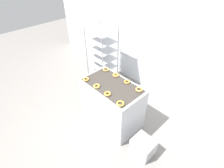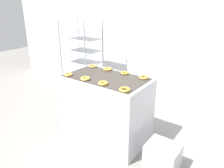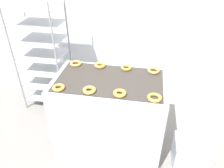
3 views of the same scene
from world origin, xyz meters
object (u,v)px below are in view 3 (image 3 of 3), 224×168
Objects in this scene: baking_rack_cart at (43,54)px; fryer_machine at (110,114)px; donut_near_midleft at (89,90)px; glaze_bin at (191,153)px; donut_near_right at (154,98)px; donut_near_left at (59,88)px; donut_far_right at (154,71)px; donut_far_left at (76,63)px; donut_far_midright at (126,68)px; donut_near_midright at (120,93)px; donut_far_midleft at (100,65)px.

fryer_machine is at bearing -32.85° from baking_rack_cart.
glaze_bin is at bearing 5.28° from donut_near_midleft.
glaze_bin is 0.97m from donut_near_right.
donut_near_left is 1.07m from donut_far_right.
donut_near_right is at bearing -0.95° from donut_near_midleft.
donut_far_left is at bearing 120.70° from donut_near_midleft.
donut_near_midleft reaches higher than fryer_machine.
fryer_machine is at bearing -119.35° from donut_far_midright.
donut_far_midleft is at bearing 121.15° from donut_near_midright.
glaze_bin is 2.98× the size of donut_near_midleft.
donut_far_midright is at bearing -0.00° from donut_far_left.
donut_near_midleft is 0.80m from donut_far_right.
donut_near_midleft and donut_near_midright have the same top height.
donut_near_midleft is 0.60m from donut_far_midright.
fryer_machine is 0.74m from donut_near_left.
donut_far_midright is (-0.33, 0.53, 0.00)m from donut_near_right.
donut_far_midleft is at bearing 91.03° from donut_near_midleft.
donut_near_right is 1.03× the size of donut_far_midleft.
baking_rack_cart is 13.20× the size of donut_far_midright.
baking_rack_cart is 11.96× the size of donut_far_left.
donut_near_midleft is at bearing -174.72° from glaze_bin.
fryer_machine is at bearing 151.22° from donut_near_right.
donut_far_left reaches higher than fryer_machine.
glaze_bin is 1.05m from donut_far_right.
donut_near_left is 0.32m from donut_near_midleft.
donut_near_midleft is at bearing -88.97° from donut_far_midleft.
glaze_bin is at bearing -15.89° from donut_far_left.
donut_near_midright is at bearing 177.98° from donut_near_right.
donut_near_midleft is at bearing 179.05° from donut_near_right.
donut_near_right reaches higher than donut_far_left.
donut_near_midright is 0.60m from donut_far_midleft.
donut_near_midleft is 1.06× the size of donut_far_midright.
donut_far_right is at bearing 28.76° from donut_near_left.
glaze_bin is 2.93× the size of donut_far_midleft.
baking_rack_cart is 4.19× the size of glaze_bin.
donut_far_right is (0.31, 0.50, -0.00)m from donut_near_midright.
donut_near_midright is 1.03× the size of donut_far_midright.
baking_rack_cart is 1.19m from donut_near_left.
donut_near_midright is at bearing -37.57° from baking_rack_cart.
donut_far_left is at bearing 150.33° from fryer_machine.
donut_far_midleft reaches higher than donut_near_left.
donut_near_midright is 0.59m from donut_far_right.
fryer_machine is at bearing 171.45° from glaze_bin.
donut_far_midleft is (-0.64, 0.53, 0.00)m from donut_near_right.
donut_near_left is at bearing 179.93° from donut_near_right.
fryer_machine is 8.87× the size of donut_near_right.
baking_rack_cart reaches higher than donut_near_left.
fryer_machine is 8.90× the size of donut_far_left.
baking_rack_cart is at bearing 147.15° from fryer_machine.
glaze_bin is 2.85× the size of donut_far_left.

